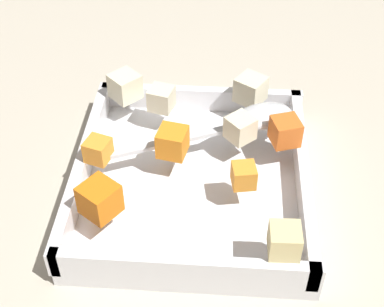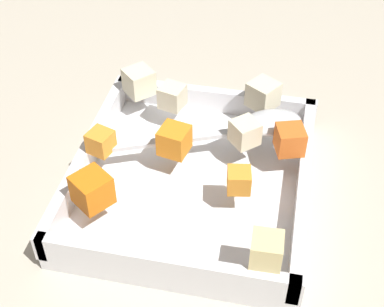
{
  "view_description": "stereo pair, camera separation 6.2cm",
  "coord_description": "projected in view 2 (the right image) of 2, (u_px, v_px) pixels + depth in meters",
  "views": [
    {
      "loc": [
        0.47,
        0.03,
        0.47
      ],
      "look_at": [
        0.02,
        -0.0,
        0.06
      ],
      "focal_mm": 52.47,
      "sensor_mm": 36.0,
      "label": 1
    },
    {
      "loc": [
        0.46,
        0.09,
        0.47
      ],
      "look_at": [
        0.02,
        -0.0,
        0.06
      ],
      "focal_mm": 52.47,
      "sensor_mm": 36.0,
      "label": 2
    }
  ],
  "objects": [
    {
      "name": "potato_chunk_heap_top",
      "position": [
        245.0,
        132.0,
        0.64
      ],
      "size": [
        0.04,
        0.04,
        0.03
      ],
      "primitive_type": "cube",
      "rotation": [
        0.0,
        0.0,
        5.45
      ],
      "color": "beige",
      "rests_on": "baking_dish"
    },
    {
      "name": "carrot_chunk_near_spoon",
      "position": [
        174.0,
        140.0,
        0.63
      ],
      "size": [
        0.04,
        0.04,
        0.03
      ],
      "primitive_type": "cube",
      "rotation": [
        0.0,
        0.0,
        6.08
      ],
      "color": "orange",
      "rests_on": "baking_dish"
    },
    {
      "name": "carrot_chunk_center",
      "position": [
        239.0,
        180.0,
        0.58
      ],
      "size": [
        0.03,
        0.03,
        0.02
      ],
      "primitive_type": "cube",
      "rotation": [
        0.0,
        0.0,
        4.89
      ],
      "color": "orange",
      "rests_on": "baking_dish"
    },
    {
      "name": "serving_spoon",
      "position": [
        260.0,
        124.0,
        0.66
      ],
      "size": [
        0.12,
        0.23,
        0.02
      ],
      "rotation": [
        0.0,
        0.0,
        5.11
      ],
      "color": "silver",
      "rests_on": "baking_dish"
    },
    {
      "name": "potato_chunk_far_right",
      "position": [
        267.0,
        250.0,
        0.51
      ],
      "size": [
        0.03,
        0.03,
        0.03
      ],
      "primitive_type": "cube",
      "rotation": [
        0.0,
        0.0,
        4.74
      ],
      "color": "#E0CC89",
      "rests_on": "baking_dish"
    },
    {
      "name": "carrot_chunk_heap_side",
      "position": [
        92.0,
        190.0,
        0.57
      ],
      "size": [
        0.05,
        0.05,
        0.03
      ],
      "primitive_type": "cube",
      "rotation": [
        0.0,
        0.0,
        0.95
      ],
      "color": "orange",
      "rests_on": "baking_dish"
    },
    {
      "name": "potato_chunk_front_center",
      "position": [
        263.0,
        94.0,
        0.69
      ],
      "size": [
        0.04,
        0.04,
        0.03
      ],
      "primitive_type": "cube",
      "rotation": [
        0.0,
        0.0,
        0.99
      ],
      "color": "beige",
      "rests_on": "baking_dish"
    },
    {
      "name": "ground_plane",
      "position": [
        197.0,
        179.0,
        0.67
      ],
      "size": [
        4.0,
        4.0,
        0.0
      ],
      "primitive_type": "plane",
      "color": "#BCB29E"
    },
    {
      "name": "carrot_chunk_near_right",
      "position": [
        101.0,
        142.0,
        0.63
      ],
      "size": [
        0.03,
        0.03,
        0.03
      ],
      "primitive_type": "cube",
      "rotation": [
        0.0,
        0.0,
        5.97
      ],
      "color": "orange",
      "rests_on": "baking_dish"
    },
    {
      "name": "baking_dish",
      "position": [
        192.0,
        181.0,
        0.65
      ],
      "size": [
        0.28,
        0.26,
        0.05
      ],
      "color": "silver",
      "rests_on": "ground_plane"
    },
    {
      "name": "potato_chunk_mid_left",
      "position": [
        139.0,
        82.0,
        0.71
      ],
      "size": [
        0.05,
        0.05,
        0.03
      ],
      "primitive_type": "cube",
      "rotation": [
        0.0,
        0.0,
        2.38
      ],
      "color": "beige",
      "rests_on": "baking_dish"
    },
    {
      "name": "carrot_chunk_back_center",
      "position": [
        290.0,
        140.0,
        0.63
      ],
      "size": [
        0.04,
        0.04,
        0.03
      ],
      "primitive_type": "cube",
      "rotation": [
        0.0,
        0.0,
        3.46
      ],
      "color": "orange",
      "rests_on": "baking_dish"
    },
    {
      "name": "potato_chunk_corner_se",
      "position": [
        172.0,
        96.0,
        0.69
      ],
      "size": [
        0.03,
        0.03,
        0.03
      ],
      "primitive_type": "cube",
      "rotation": [
        0.0,
        0.0,
        1.31
      ],
      "color": "beige",
      "rests_on": "baking_dish"
    }
  ]
}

